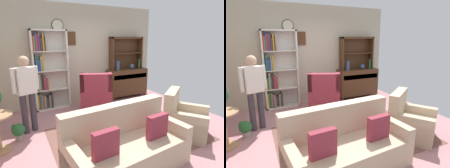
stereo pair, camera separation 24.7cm
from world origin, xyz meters
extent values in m
cube|color=#B27A7F|center=(0.00, 0.00, -0.01)|extent=(5.40, 4.60, 0.02)
cube|color=#BCB299|center=(0.00, 2.13, 1.40)|extent=(5.00, 0.06, 2.80)
cylinder|color=beige|center=(-0.53, 2.08, 2.21)|extent=(0.28, 0.03, 0.28)
torus|color=#382314|center=(-0.53, 2.08, 2.21)|extent=(0.31, 0.02, 0.31)
cube|color=#4C2D19|center=(-0.20, 2.08, 1.87)|extent=(0.28, 0.03, 0.36)
cube|color=brown|center=(0.20, -0.30, 0.00)|extent=(2.92, 1.98, 0.01)
cube|color=silver|center=(-1.24, 1.93, 1.05)|extent=(0.04, 0.30, 2.10)
cube|color=silver|center=(-0.38, 1.93, 1.05)|extent=(0.04, 0.30, 2.10)
cube|color=silver|center=(-0.81, 1.93, 2.08)|extent=(0.90, 0.30, 0.04)
cube|color=silver|center=(-0.81, 1.93, 0.02)|extent=(0.90, 0.30, 0.04)
cube|color=silver|center=(-0.81, 2.07, 1.05)|extent=(0.90, 0.01, 2.10)
cube|color=silver|center=(-0.81, 1.93, 0.55)|extent=(0.86, 0.30, 0.02)
cube|color=gold|center=(-1.20, 1.91, 0.25)|extent=(0.04, 0.16, 0.39)
cube|color=#337247|center=(-1.15, 1.91, 0.27)|extent=(0.03, 0.21, 0.43)
cube|color=gray|center=(-1.10, 1.91, 0.24)|extent=(0.04, 0.15, 0.38)
cube|color=#723F7F|center=(-1.07, 1.91, 0.22)|extent=(0.02, 0.24, 0.35)
cube|color=gold|center=(-1.03, 1.91, 0.22)|extent=(0.04, 0.20, 0.34)
cube|color=#284C8C|center=(-0.99, 1.91, 0.19)|extent=(0.02, 0.17, 0.28)
cube|color=#3F3833|center=(-0.95, 1.91, 0.20)|extent=(0.04, 0.10, 0.29)
cube|color=gray|center=(-0.90, 1.91, 0.22)|extent=(0.04, 0.14, 0.34)
cube|color=#3F3833|center=(-0.85, 1.91, 0.24)|extent=(0.04, 0.20, 0.38)
cube|color=silver|center=(-0.81, 1.93, 1.05)|extent=(0.86, 0.30, 0.02)
cube|color=gold|center=(-1.21, 1.91, 0.70)|extent=(0.03, 0.23, 0.28)
cube|color=#337247|center=(-1.17, 1.91, 0.72)|extent=(0.02, 0.21, 0.32)
cube|color=gray|center=(-1.13, 1.91, 0.78)|extent=(0.04, 0.22, 0.44)
cube|color=#337247|center=(-1.09, 1.91, 0.73)|extent=(0.02, 0.14, 0.35)
cube|color=#3F3833|center=(-1.06, 1.91, 0.76)|extent=(0.04, 0.10, 0.42)
cube|color=#B22D33|center=(-1.01, 1.91, 0.73)|extent=(0.04, 0.17, 0.35)
cube|color=#723F7F|center=(-0.96, 1.91, 0.70)|extent=(0.04, 0.15, 0.29)
cube|color=#CC7233|center=(-0.93, 1.91, 0.69)|extent=(0.03, 0.22, 0.28)
cube|color=silver|center=(-0.81, 1.93, 1.56)|extent=(0.86, 0.30, 0.02)
cube|color=#284C8C|center=(-1.21, 1.91, 1.22)|extent=(0.03, 0.11, 0.33)
cube|color=#337247|center=(-1.17, 1.91, 1.27)|extent=(0.02, 0.22, 0.42)
cube|color=#284C8C|center=(-1.14, 1.91, 1.21)|extent=(0.03, 0.22, 0.31)
cube|color=#284C8C|center=(-1.10, 1.91, 1.21)|extent=(0.04, 0.17, 0.29)
cube|color=gray|center=(-1.06, 1.91, 1.24)|extent=(0.03, 0.20, 0.37)
cube|color=gold|center=(-1.01, 1.91, 1.26)|extent=(0.04, 0.12, 0.40)
cube|color=#B22D33|center=(-1.21, 1.91, 1.78)|extent=(0.03, 0.17, 0.42)
cube|color=gold|center=(-1.17, 1.91, 1.75)|extent=(0.03, 0.15, 0.37)
cube|color=#284C8C|center=(-1.14, 1.91, 1.78)|extent=(0.03, 0.20, 0.43)
cube|color=#B22D33|center=(-1.10, 1.91, 1.77)|extent=(0.04, 0.12, 0.41)
cube|color=#723F7F|center=(-1.05, 1.91, 1.78)|extent=(0.04, 0.11, 0.44)
cube|color=#3F3833|center=(-1.01, 1.91, 1.73)|extent=(0.04, 0.18, 0.33)
cube|color=gold|center=(-0.97, 1.91, 1.78)|extent=(0.02, 0.24, 0.43)
cube|color=#CC7233|center=(-0.94, 1.91, 1.75)|extent=(0.03, 0.10, 0.37)
cube|color=gray|center=(-0.89, 1.91, 1.76)|extent=(0.04, 0.21, 0.40)
cube|color=#4C2D19|center=(1.53, 1.86, 0.51)|extent=(1.30, 0.45, 0.82)
cube|color=#4C2D19|center=(0.93, 1.69, 0.05)|extent=(0.06, 0.06, 0.10)
cube|color=#4C2D19|center=(2.13, 1.69, 0.05)|extent=(0.06, 0.06, 0.10)
cube|color=#4C2D19|center=(0.93, 2.04, 0.05)|extent=(0.06, 0.06, 0.10)
cube|color=#4C2D19|center=(2.13, 2.04, 0.05)|extent=(0.06, 0.06, 0.10)
cube|color=#3D2414|center=(1.53, 1.64, 0.71)|extent=(1.20, 0.01, 0.14)
cube|color=#4C2D19|center=(1.00, 1.94, 1.42)|extent=(0.04, 0.26, 1.00)
cube|color=#4C2D19|center=(2.06, 1.94, 1.42)|extent=(0.04, 0.26, 1.00)
cube|color=#4C2D19|center=(1.53, 1.94, 1.89)|extent=(1.10, 0.26, 0.06)
cube|color=#4C2D19|center=(1.53, 1.94, 1.42)|extent=(1.06, 0.26, 0.02)
cube|color=#4C2D19|center=(1.53, 2.06, 1.42)|extent=(1.10, 0.01, 1.00)
cylinder|color=#33476B|center=(1.14, 1.78, 1.06)|extent=(0.11, 0.11, 0.29)
ellipsoid|color=#33476B|center=(1.66, 1.79, 1.01)|extent=(0.15, 0.15, 0.17)
cylinder|color=#194223|center=(1.92, 1.77, 1.08)|extent=(0.07, 0.07, 0.31)
cube|color=#C6AD8E|center=(-0.33, -1.12, 0.21)|extent=(1.86, 0.99, 0.42)
cube|color=#C6AD8E|center=(-0.36, -0.80, 0.66)|extent=(1.81, 0.35, 0.48)
cube|color=#C6AD8E|center=(0.49, -1.05, 0.30)|extent=(0.21, 0.86, 0.60)
cube|color=maroon|center=(-0.77, -1.28, 0.60)|extent=(0.37, 0.13, 0.36)
cube|color=maroon|center=(0.12, -1.20, 0.60)|extent=(0.37, 0.13, 0.36)
cube|color=white|center=(-0.36, -0.80, 0.90)|extent=(0.37, 0.21, 0.00)
cube|color=#C6AD8E|center=(1.23, -0.82, 0.20)|extent=(1.06, 1.07, 0.40)
cube|color=#C6AD8E|center=(1.05, -0.57, 0.64)|extent=(0.72, 0.58, 0.48)
cube|color=#C6AD8E|center=(0.98, -0.99, 0.28)|extent=(0.56, 0.72, 0.55)
cube|color=#C6AD8E|center=(1.48, -0.64, 0.28)|extent=(0.56, 0.72, 0.55)
cube|color=maroon|center=(0.18, 1.21, 0.21)|extent=(1.03, 1.04, 0.42)
cube|color=maroon|center=(0.06, 0.94, 0.74)|extent=(0.79, 0.49, 0.63)
cube|color=maroon|center=(0.39, 0.84, 0.83)|extent=(0.20, 0.30, 0.44)
cube|color=maroon|center=(-0.24, 1.11, 0.83)|extent=(0.20, 0.30, 0.44)
cylinder|color=#A87F56|center=(-2.04, 0.25, 0.01)|extent=(0.36, 0.36, 0.03)
cylinder|color=gray|center=(-1.73, 0.50, 0.06)|extent=(0.14, 0.14, 0.11)
sphere|color=#235B2D|center=(-1.73, 0.50, 0.21)|extent=(0.24, 0.24, 0.24)
ellipsoid|color=#235B2D|center=(-1.80, 0.54, 0.24)|extent=(0.07, 0.04, 0.17)
ellipsoid|color=#235B2D|center=(-1.82, 0.51, 0.24)|extent=(0.07, 0.04, 0.17)
cylinder|color=#38333D|center=(-1.59, 0.74, 0.41)|extent=(0.15, 0.15, 0.82)
cylinder|color=#38333D|center=(-1.42, 0.79, 0.41)|extent=(0.15, 0.15, 0.82)
cube|color=silver|center=(-1.51, 0.77, 1.08)|extent=(0.39, 0.30, 0.52)
sphere|color=tan|center=(-1.51, 0.77, 1.46)|extent=(0.25, 0.25, 0.20)
cylinder|color=silver|center=(-1.71, 0.69, 1.11)|extent=(0.10, 0.10, 0.48)
cylinder|color=silver|center=(-1.30, 0.84, 1.11)|extent=(0.10, 0.10, 0.48)
cube|color=#4C2D19|center=(-0.21, -0.35, 0.40)|extent=(0.80, 0.50, 0.03)
cube|color=#4C2D19|center=(-0.58, -0.57, 0.20)|extent=(0.05, 0.05, 0.39)
cube|color=#4C2D19|center=(0.16, -0.57, 0.20)|extent=(0.05, 0.05, 0.39)
cube|color=#4C2D19|center=(-0.58, -0.13, 0.20)|extent=(0.05, 0.05, 0.39)
cube|color=#4C2D19|center=(0.16, -0.13, 0.20)|extent=(0.05, 0.05, 0.39)
cube|color=#337247|center=(-0.34, -0.32, 0.43)|extent=(0.21, 0.13, 0.02)
cube|color=gray|center=(-0.34, -0.32, 0.45)|extent=(0.19, 0.13, 0.03)
cube|color=#723F7F|center=(-0.33, -0.33, 0.48)|extent=(0.15, 0.12, 0.03)
cube|color=#723F7F|center=(-0.34, -0.32, 0.51)|extent=(0.20, 0.11, 0.03)
camera|label=1|loc=(-1.69, -3.17, 1.89)|focal=30.13mm
camera|label=2|loc=(-1.47, -3.27, 1.89)|focal=30.13mm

